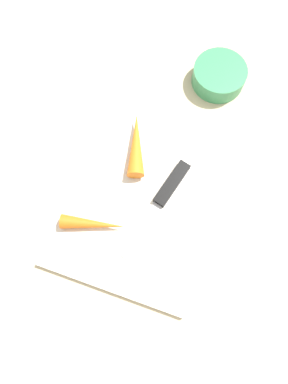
{
  "coord_description": "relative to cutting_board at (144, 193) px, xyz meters",
  "views": [
    {
      "loc": [
        0.17,
        0.06,
        0.61
      ],
      "look_at": [
        0.0,
        0.0,
        0.01
      ],
      "focal_mm": 32.76,
      "sensor_mm": 36.0,
      "label": 1
    }
  ],
  "objects": [
    {
      "name": "ground_plane",
      "position": [
        0.0,
        0.0,
        -0.01
      ],
      "size": [
        1.4,
        1.4,
        0.0
      ],
      "primitive_type": "plane",
      "color": "#C6B793"
    },
    {
      "name": "cutting_board",
      "position": [
        0.0,
        0.0,
        0.0
      ],
      "size": [
        0.36,
        0.26,
        0.01
      ],
      "primitive_type": "cube",
      "color": "silver",
      "rests_on": "ground_plane"
    },
    {
      "name": "knife",
      "position": [
        -0.02,
        0.04,
        0.01
      ],
      "size": [
        0.2,
        0.07,
        0.01
      ],
      "rotation": [
        0.0,
        0.0,
        6.03
      ],
      "color": "#B7B7BC",
      "rests_on": "cutting_board"
    },
    {
      "name": "carrot_long",
      "position": [
        -0.08,
        -0.04,
        0.02
      ],
      "size": [
        0.12,
        0.07,
        0.03
      ],
      "primitive_type": "cone",
      "rotation": [
        0.0,
        1.57,
        3.47
      ],
      "color": "orange",
      "rests_on": "cutting_board"
    },
    {
      "name": "carrot_short",
      "position": [
        0.09,
        -0.06,
        0.02
      ],
      "size": [
        0.05,
        0.11,
        0.03
      ],
      "primitive_type": "cone",
      "rotation": [
        0.0,
        1.57,
        1.82
      ],
      "color": "orange",
      "rests_on": "cutting_board"
    },
    {
      "name": "small_bowl",
      "position": [
        -0.27,
        0.06,
        0.01
      ],
      "size": [
        0.1,
        0.1,
        0.04
      ],
      "primitive_type": "cylinder",
      "color": "#388C59",
      "rests_on": "ground_plane"
    }
  ]
}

